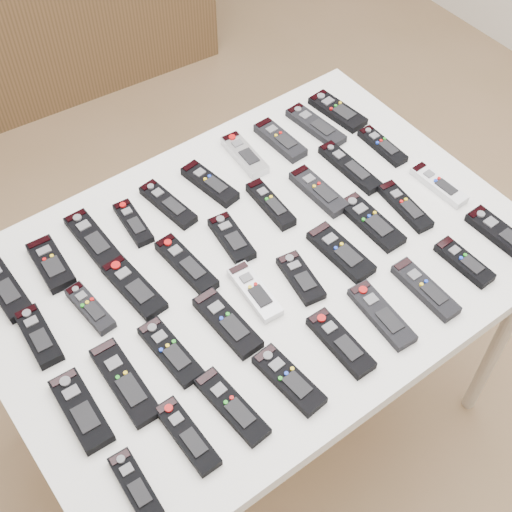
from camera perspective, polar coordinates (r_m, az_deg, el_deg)
ground at (r=2.40m, az=1.11°, el=-8.86°), size 4.00×4.00×0.00m
table at (r=1.70m, az=0.00°, el=-1.63°), size 1.25×0.88×0.78m
sideboard at (r=3.25m, az=-19.30°, el=18.22°), size 1.76×0.53×0.87m
remote_0 at (r=1.69m, az=-19.51°, el=-2.34°), size 0.06×0.19×0.02m
remote_1 at (r=1.70m, az=-16.08°, el=-0.62°), size 0.07×0.16×0.02m
remote_2 at (r=1.73m, az=-12.93°, el=1.32°), size 0.06×0.19×0.02m
remote_3 at (r=1.74m, az=-9.79°, el=2.63°), size 0.06×0.15×0.02m
remote_4 at (r=1.77m, az=-7.05°, el=4.13°), size 0.07×0.18×0.02m
remote_5 at (r=1.81m, az=-3.71°, el=5.80°), size 0.07×0.17×0.02m
remote_6 at (r=1.88m, az=-0.92°, el=8.09°), size 0.06×0.17×0.02m
remote_7 at (r=1.92m, az=1.94°, el=9.25°), size 0.06×0.17×0.02m
remote_8 at (r=1.97m, az=4.79°, el=10.34°), size 0.07×0.19×0.02m
remote_9 at (r=2.02m, az=6.54°, el=11.44°), size 0.08×0.18×0.02m
remote_10 at (r=1.59m, az=-16.99°, el=-6.15°), size 0.06×0.16×0.02m
remote_11 at (r=1.61m, az=-13.12°, el=-4.09°), size 0.05×0.15×0.02m
remote_12 at (r=1.62m, az=-9.74°, el=-2.48°), size 0.07×0.19×0.02m
remote_13 at (r=1.64m, az=-5.60°, el=-0.69°), size 0.06×0.19×0.02m
remote_14 at (r=1.68m, az=-1.96°, el=1.42°), size 0.07×0.15×0.02m
remote_15 at (r=1.75m, az=1.18°, el=4.16°), size 0.05×0.17×0.02m
remote_16 at (r=1.79m, az=5.03°, el=5.19°), size 0.05×0.17×0.02m
remote_17 at (r=1.86m, az=7.49°, el=7.04°), size 0.05×0.20×0.02m
remote_18 at (r=1.94m, az=10.07°, el=8.66°), size 0.05×0.16×0.02m
remote_19 at (r=1.48m, az=-13.82°, el=-11.91°), size 0.07×0.18×0.02m
remote_20 at (r=1.49m, az=-10.44°, el=-9.89°), size 0.06×0.21×0.02m
remote_21 at (r=1.52m, az=-6.86°, el=-7.61°), size 0.06×0.18×0.02m
remote_22 at (r=1.54m, az=-2.31°, el=-5.37°), size 0.06×0.18×0.02m
remote_23 at (r=1.59m, az=-0.11°, el=-2.87°), size 0.06×0.17×0.02m
remote_24 at (r=1.62m, az=3.60°, el=-1.76°), size 0.08×0.15×0.02m
remote_25 at (r=1.67m, az=6.79°, el=0.30°), size 0.07×0.18×0.02m
remote_26 at (r=1.74m, az=9.19°, el=2.70°), size 0.06×0.19×0.02m
remote_27 at (r=1.79m, az=11.83°, el=3.91°), size 0.06×0.17×0.02m
remote_28 at (r=1.86m, az=14.41°, el=5.52°), size 0.05×0.16×0.02m
remote_29 at (r=1.40m, az=-9.62°, el=-17.68°), size 0.05×0.15×0.02m
remote_30 at (r=1.42m, az=-5.51°, el=-14.12°), size 0.05×0.17×0.02m
remote_31 at (r=1.45m, az=-1.95°, el=-11.93°), size 0.06×0.19×0.02m
remote_32 at (r=1.47m, az=2.65°, el=-9.86°), size 0.07×0.17×0.02m
remote_33 at (r=1.52m, az=6.78°, el=-6.92°), size 0.05×0.17×0.02m
remote_34 at (r=1.58m, az=10.01°, el=-4.66°), size 0.07×0.18×0.02m
remote_35 at (r=1.64m, az=13.40°, el=-2.61°), size 0.05×0.18×0.02m
remote_36 at (r=1.71m, az=16.32°, el=-0.47°), size 0.05×0.15×0.02m
remote_37 at (r=1.79m, az=19.19°, el=1.50°), size 0.06×0.20×0.02m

